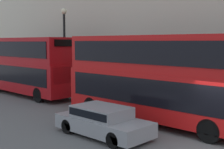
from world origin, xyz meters
TOP-DOWN VIEW (x-y plane):
  - bus_leading at (1.60, 4.12)m, footprint 2.59×10.17m
  - bus_second_in_queue at (1.60, 16.36)m, footprint 2.59×10.26m
  - car_dark_sedan at (-1.80, 4.43)m, footprint 1.89×4.38m
  - street_lamp at (3.64, 14.07)m, footprint 0.44×0.44m

SIDE VIEW (x-z plane):
  - car_dark_sedan at x=-1.80m, z-range 0.05..1.33m
  - bus_second_in_queue at x=1.60m, z-range 0.22..4.56m
  - bus_leading at x=1.60m, z-range 0.23..4.58m
  - street_lamp at x=3.64m, z-range 0.77..7.31m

